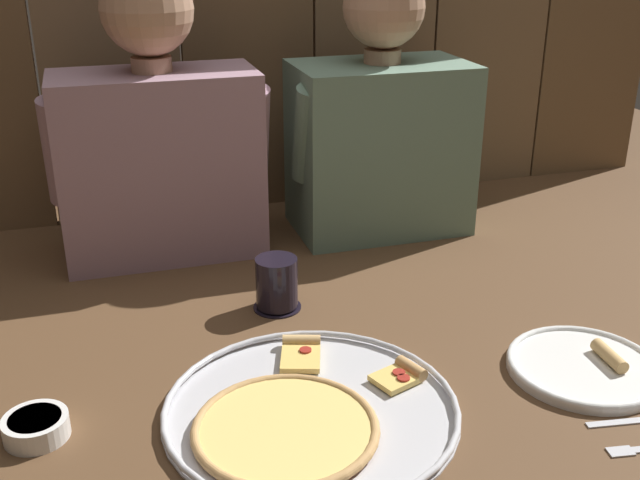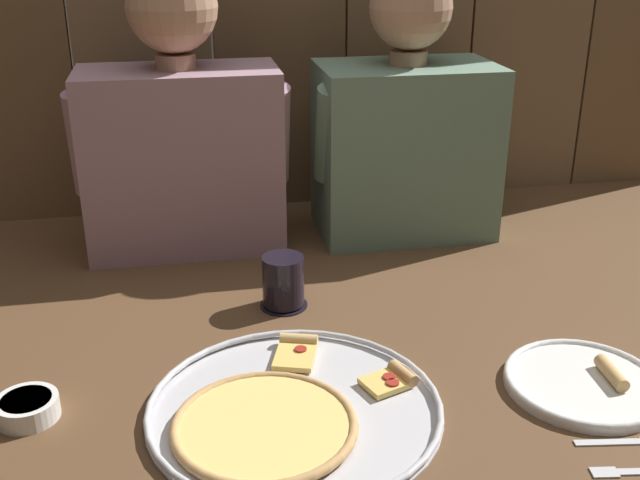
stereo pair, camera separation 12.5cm
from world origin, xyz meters
TOP-DOWN VIEW (x-y plane):
  - ground_plane at (0.00, 0.00)m, footprint 3.20×3.20m
  - pizza_tray at (-0.12, -0.12)m, footprint 0.43×0.43m
  - dinner_plate at (0.34, -0.13)m, footprint 0.24×0.24m
  - drinking_glass at (-0.08, 0.22)m, footprint 0.09×0.09m
  - dipping_bowl at (-0.49, -0.05)m, footprint 0.09×0.09m
  - table_knife at (0.33, -0.27)m, footprint 0.16×0.04m
  - diner_left at (-0.24, 0.55)m, footprint 0.45×0.20m
  - diner_right at (0.24, 0.55)m, footprint 0.42×0.24m

SIDE VIEW (x-z plane):
  - ground_plane at x=0.00m, z-range 0.00..0.00m
  - table_knife at x=0.33m, z-range 0.00..0.00m
  - dinner_plate at x=0.34m, z-range -0.01..0.03m
  - pizza_tray at x=-0.12m, z-range 0.00..0.02m
  - dipping_bowl at x=-0.49m, z-range 0.00..0.03m
  - drinking_glass at x=-0.08m, z-range 0.00..0.10m
  - diner_right at x=0.24m, z-range -0.04..0.55m
  - diner_left at x=-0.24m, z-range -0.03..0.57m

